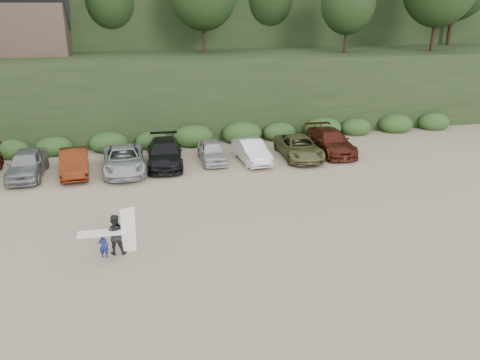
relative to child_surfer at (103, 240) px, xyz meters
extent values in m
plane|color=tan|center=(5.31, 1.19, -0.80)|extent=(120.00, 120.00, 0.00)
cube|color=black|center=(5.31, 23.19, 2.20)|extent=(80.00, 14.00, 6.00)
cube|color=black|center=(5.31, 41.19, 7.20)|extent=(90.00, 30.00, 16.00)
cube|color=#2B491E|center=(4.76, 15.69, -0.20)|extent=(46.20, 2.00, 1.20)
cube|color=brown|center=(-6.69, 25.19, 7.20)|extent=(8.00, 6.00, 4.00)
imported|color=gray|center=(-4.75, 11.23, 0.03)|extent=(2.09, 4.88, 1.65)
imported|color=#5D220E|center=(-2.00, 11.04, -0.04)|extent=(1.90, 4.71, 1.52)
imported|color=#A9ABB0|center=(0.96, 10.85, -0.04)|extent=(2.57, 5.50, 1.52)
imported|color=black|center=(3.58, 11.53, 0.00)|extent=(2.67, 5.68, 1.60)
imported|color=silver|center=(6.71, 11.51, -0.10)|extent=(1.74, 4.12, 1.39)
imported|color=white|center=(9.25, 10.84, -0.07)|extent=(1.86, 4.52, 1.46)
imported|color=brown|center=(12.65, 10.89, -0.07)|extent=(2.66, 5.34, 1.45)
imported|color=#4D1B11|center=(15.23, 11.48, 0.01)|extent=(2.35, 5.58, 1.61)
imported|color=navy|center=(0.00, 0.00, -0.26)|extent=(0.43, 0.32, 1.07)
cube|color=white|center=(0.00, 0.00, 0.34)|extent=(1.97, 0.62, 0.08)
imported|color=black|center=(0.49, 0.25, 0.09)|extent=(0.95, 0.79, 1.77)
cube|color=white|center=(1.04, 0.17, 0.25)|extent=(0.64, 0.42, 2.09)
camera|label=1|loc=(1.37, -17.93, 9.06)|focal=35.00mm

